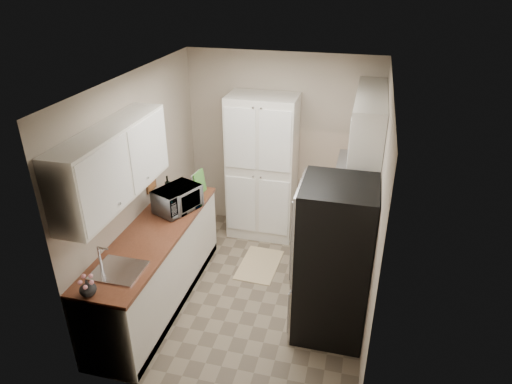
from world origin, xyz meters
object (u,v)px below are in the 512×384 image
pantry_cabinet (262,168)px  toaster_oven (359,176)px  electric_range (341,249)px  wine_bottle (168,188)px  microwave (177,199)px  refrigerator (334,262)px

pantry_cabinet → toaster_oven: size_ratio=5.46×
pantry_cabinet → electric_range: pantry_cabinet is taller
wine_bottle → pantry_cabinet: bearing=46.2°
electric_range → wine_bottle: (-2.11, -0.06, 0.58)m
microwave → refrigerator: bearing=-81.7°
pantry_cabinet → electric_range: size_ratio=1.77×
microwave → wine_bottle: bearing=65.6°
electric_range → toaster_oven: toaster_oven is taller
pantry_cabinet → refrigerator: pantry_cabinet is taller
wine_bottle → electric_range: bearing=1.5°
pantry_cabinet → refrigerator: size_ratio=1.18×
electric_range → microwave: size_ratio=2.21×
electric_range → microwave: bearing=-170.7°
refrigerator → wine_bottle: refrigerator is taller
refrigerator → wine_bottle: 2.22m
refrigerator → electric_range: bearing=87.5°
electric_range → microwave: 2.00m
refrigerator → wine_bottle: size_ratio=6.36×
pantry_cabinet → wine_bottle: pantry_cabinet is taller
wine_bottle → refrigerator: bearing=-19.7°
electric_range → microwave: microwave is taller
microwave → wine_bottle: size_ratio=1.91×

